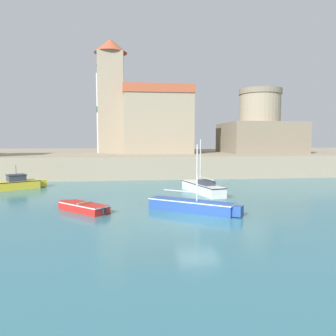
{
  "coord_description": "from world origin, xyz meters",
  "views": [
    {
      "loc": [
        -4.07,
        -19.0,
        4.69
      ],
      "look_at": [
        -0.44,
        11.91,
        2.0
      ],
      "focal_mm": 35.0,
      "sensor_mm": 36.0,
      "label": 1
    }
  ],
  "objects_px": {
    "church": "(149,118)",
    "fortress": "(259,131)",
    "sailboat_blue_4": "(192,205)",
    "dinghy_red_3": "(83,207)",
    "lighthouse": "(103,108)",
    "motorboat_yellow_1": "(16,184)",
    "sailboat_white_0": "(202,187)"
  },
  "relations": [
    {
      "from": "church",
      "to": "fortress",
      "type": "distance_m",
      "value": 17.3
    },
    {
      "from": "church",
      "to": "sailboat_blue_4",
      "type": "bearing_deg",
      "value": -88.14
    },
    {
      "from": "dinghy_red_3",
      "to": "lighthouse",
      "type": "distance_m",
      "value": 31.15
    },
    {
      "from": "fortress",
      "to": "lighthouse",
      "type": "height_order",
      "value": "lighthouse"
    },
    {
      "from": "motorboat_yellow_1",
      "to": "church",
      "type": "xyz_separation_m",
      "value": [
        13.84,
        18.96,
        7.61
      ]
    },
    {
      "from": "sailboat_white_0",
      "to": "motorboat_yellow_1",
      "type": "relative_size",
      "value": 1.34
    },
    {
      "from": "fortress",
      "to": "sailboat_blue_4",
      "type": "bearing_deg",
      "value": -119.47
    },
    {
      "from": "sailboat_white_0",
      "to": "church",
      "type": "height_order",
      "value": "church"
    },
    {
      "from": "dinghy_red_3",
      "to": "fortress",
      "type": "bearing_deg",
      "value": 49.82
    },
    {
      "from": "sailboat_white_0",
      "to": "church",
      "type": "xyz_separation_m",
      "value": [
        -3.27,
        23.35,
        7.63
      ]
    },
    {
      "from": "fortress",
      "to": "lighthouse",
      "type": "relative_size",
      "value": 0.78
    },
    {
      "from": "fortress",
      "to": "motorboat_yellow_1",
      "type": "bearing_deg",
      "value": -151.61
    },
    {
      "from": "church",
      "to": "lighthouse",
      "type": "height_order",
      "value": "church"
    },
    {
      "from": "church",
      "to": "fortress",
      "type": "xyz_separation_m",
      "value": [
        17.02,
        -2.28,
        -2.08
      ]
    },
    {
      "from": "motorboat_yellow_1",
      "to": "lighthouse",
      "type": "relative_size",
      "value": 0.36
    },
    {
      "from": "motorboat_yellow_1",
      "to": "lighthouse",
      "type": "xyz_separation_m",
      "value": [
        6.86,
        19.01,
        8.98
      ]
    },
    {
      "from": "sailboat_white_0",
      "to": "sailboat_blue_4",
      "type": "distance_m",
      "value": 7.64
    },
    {
      "from": "sailboat_white_0",
      "to": "fortress",
      "type": "relative_size",
      "value": 0.62
    },
    {
      "from": "motorboat_yellow_1",
      "to": "lighthouse",
      "type": "bearing_deg",
      "value": 70.16
    },
    {
      "from": "sailboat_white_0",
      "to": "dinghy_red_3",
      "type": "height_order",
      "value": "sailboat_white_0"
    },
    {
      "from": "sailboat_white_0",
      "to": "lighthouse",
      "type": "bearing_deg",
      "value": 113.66
    },
    {
      "from": "dinghy_red_3",
      "to": "church",
      "type": "distance_m",
      "value": 31.32
    },
    {
      "from": "sailboat_blue_4",
      "to": "church",
      "type": "xyz_separation_m",
      "value": [
        -1.0,
        30.65,
        7.73
      ]
    },
    {
      "from": "motorboat_yellow_1",
      "to": "sailboat_blue_4",
      "type": "height_order",
      "value": "sailboat_blue_4"
    },
    {
      "from": "church",
      "to": "lighthouse",
      "type": "xyz_separation_m",
      "value": [
        -6.98,
        0.05,
        1.36
      ]
    },
    {
      "from": "sailboat_blue_4",
      "to": "lighthouse",
      "type": "distance_m",
      "value": 32.99
    },
    {
      "from": "lighthouse",
      "to": "sailboat_white_0",
      "type": "bearing_deg",
      "value": -66.34
    },
    {
      "from": "dinghy_red_3",
      "to": "fortress",
      "type": "height_order",
      "value": "fortress"
    },
    {
      "from": "sailboat_blue_4",
      "to": "lighthouse",
      "type": "xyz_separation_m",
      "value": [
        -7.97,
        30.7,
        9.09
      ]
    },
    {
      "from": "dinghy_red_3",
      "to": "church",
      "type": "xyz_separation_m",
      "value": [
        6.13,
        29.69,
        7.85
      ]
    },
    {
      "from": "sailboat_blue_4",
      "to": "church",
      "type": "height_order",
      "value": "church"
    },
    {
      "from": "motorboat_yellow_1",
      "to": "church",
      "type": "relative_size",
      "value": 0.31
    }
  ]
}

